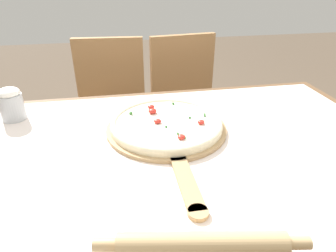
{
  "coord_description": "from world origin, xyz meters",
  "views": [
    {
      "loc": [
        -0.2,
        -0.77,
        1.24
      ],
      "look_at": [
        -0.04,
        0.09,
        0.78
      ],
      "focal_mm": 32.0,
      "sensor_mm": 36.0,
      "label": 1
    }
  ],
  "objects_px": {
    "pizza_peel": "(168,131)",
    "chair_right": "(187,104)",
    "rolling_pin": "(202,244)",
    "flour_cup": "(11,103)",
    "chair_left": "(112,109)",
    "pizza": "(166,123)"
  },
  "relations": [
    {
      "from": "pizza",
      "to": "chair_right",
      "type": "xyz_separation_m",
      "value": [
        0.24,
        0.68,
        -0.24
      ]
    },
    {
      "from": "pizza_peel",
      "to": "flour_cup",
      "type": "height_order",
      "value": "flour_cup"
    },
    {
      "from": "pizza",
      "to": "chair_left",
      "type": "height_order",
      "value": "chair_left"
    },
    {
      "from": "chair_left",
      "to": "flour_cup",
      "type": "xyz_separation_m",
      "value": [
        -0.34,
        -0.5,
        0.28
      ]
    },
    {
      "from": "chair_right",
      "to": "pizza_peel",
      "type": "bearing_deg",
      "value": -115.85
    },
    {
      "from": "pizza",
      "to": "pizza_peel",
      "type": "bearing_deg",
      "value": -89.98
    },
    {
      "from": "rolling_pin",
      "to": "pizza",
      "type": "bearing_deg",
      "value": 87.67
    },
    {
      "from": "chair_right",
      "to": "flour_cup",
      "type": "distance_m",
      "value": 0.97
    },
    {
      "from": "pizza",
      "to": "flour_cup",
      "type": "relative_size",
      "value": 3.12
    },
    {
      "from": "pizza",
      "to": "rolling_pin",
      "type": "xyz_separation_m",
      "value": [
        -0.02,
        -0.5,
        -0.0
      ]
    },
    {
      "from": "pizza_peel",
      "to": "pizza",
      "type": "bearing_deg",
      "value": 90.02
    },
    {
      "from": "pizza_peel",
      "to": "pizza",
      "type": "relative_size",
      "value": 1.67
    },
    {
      "from": "pizza_peel",
      "to": "pizza",
      "type": "height_order",
      "value": "pizza"
    },
    {
      "from": "pizza_peel",
      "to": "rolling_pin",
      "type": "xyz_separation_m",
      "value": [
        -0.02,
        -0.48,
        0.02
      ]
    },
    {
      "from": "chair_left",
      "to": "chair_right",
      "type": "xyz_separation_m",
      "value": [
        0.44,
        -0.0,
        0.0
      ]
    },
    {
      "from": "pizza_peel",
      "to": "chair_left",
      "type": "distance_m",
      "value": 0.76
    },
    {
      "from": "pizza_peel",
      "to": "chair_right",
      "type": "xyz_separation_m",
      "value": [
        0.24,
        0.7,
        -0.23
      ]
    },
    {
      "from": "flour_cup",
      "to": "pizza",
      "type": "bearing_deg",
      "value": -18.87
    },
    {
      "from": "pizza_peel",
      "to": "rolling_pin",
      "type": "distance_m",
      "value": 0.48
    },
    {
      "from": "pizza_peel",
      "to": "rolling_pin",
      "type": "bearing_deg",
      "value": -92.44
    },
    {
      "from": "chair_right",
      "to": "pizza",
      "type": "bearing_deg",
      "value": -116.43
    },
    {
      "from": "rolling_pin",
      "to": "chair_left",
      "type": "relative_size",
      "value": 0.46
    }
  ]
}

